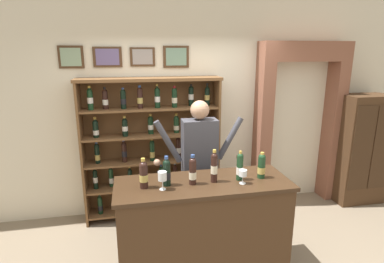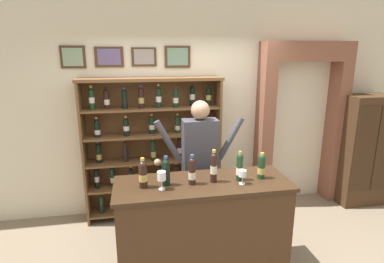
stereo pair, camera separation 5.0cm
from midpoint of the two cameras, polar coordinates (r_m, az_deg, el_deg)
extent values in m
cube|color=beige|center=(4.43, -0.88, 7.53)|extent=(12.00, 0.16, 3.49)
cube|color=#422B19|center=(4.30, -20.89, 12.78)|extent=(0.31, 0.02, 0.28)
cube|color=gray|center=(4.29, -20.92, 12.77)|extent=(0.25, 0.01, 0.23)
cube|color=#422B19|center=(4.25, -14.77, 13.23)|extent=(0.37, 0.02, 0.26)
cube|color=#5A4D78|center=(4.23, -14.78, 13.22)|extent=(0.29, 0.01, 0.21)
cube|color=#422B19|center=(4.24, -8.54, 13.53)|extent=(0.33, 0.02, 0.24)
cube|color=gray|center=(4.23, -8.53, 13.53)|extent=(0.26, 0.01, 0.20)
cube|color=#422B19|center=(4.28, -2.35, 13.68)|extent=(0.35, 0.02, 0.29)
cube|color=slate|center=(4.27, -2.32, 13.68)|extent=(0.28, 0.01, 0.23)
cube|color=brown|center=(4.31, -18.99, -3.90)|extent=(0.03, 0.34, 1.96)
cube|color=brown|center=(4.41, 4.99, -2.72)|extent=(0.03, 0.34, 1.96)
cube|color=brown|center=(4.42, -7.00, -2.73)|extent=(1.84, 0.02, 1.96)
cube|color=brown|center=(4.61, -6.52, -13.82)|extent=(1.78, 0.32, 0.02)
cylinder|color=black|center=(4.55, -16.10, -13.01)|extent=(0.07, 0.07, 0.22)
sphere|color=black|center=(4.50, -16.21, -11.68)|extent=(0.06, 0.06, 0.06)
cylinder|color=black|center=(4.48, -16.24, -11.27)|extent=(0.03, 0.03, 0.08)
cylinder|color=#99999E|center=(4.47, -16.27, -10.90)|extent=(0.03, 0.03, 0.03)
cylinder|color=black|center=(4.56, -16.08, -13.29)|extent=(0.07, 0.07, 0.07)
cylinder|color=#19381E|center=(4.59, -12.74, -12.49)|extent=(0.07, 0.07, 0.23)
sphere|color=#19381E|center=(4.54, -12.82, -11.14)|extent=(0.06, 0.06, 0.06)
cylinder|color=#19381E|center=(4.52, -12.85, -10.75)|extent=(0.03, 0.03, 0.08)
cylinder|color=maroon|center=(4.51, -12.87, -10.40)|extent=(0.04, 0.04, 0.03)
cylinder|color=tan|center=(4.59, -12.73, -12.52)|extent=(0.07, 0.07, 0.07)
cylinder|color=black|center=(4.53, -9.80, -12.69)|extent=(0.07, 0.07, 0.23)
sphere|color=black|center=(4.48, -9.86, -11.33)|extent=(0.06, 0.06, 0.06)
cylinder|color=black|center=(4.46, -9.88, -10.95)|extent=(0.03, 0.03, 0.08)
cylinder|color=navy|center=(4.45, -9.90, -10.62)|extent=(0.03, 0.03, 0.03)
cylinder|color=silver|center=(4.54, -9.79, -12.87)|extent=(0.07, 0.07, 0.07)
cylinder|color=black|center=(4.53, -6.69, -12.58)|extent=(0.07, 0.07, 0.23)
sphere|color=black|center=(4.47, -6.73, -11.20)|extent=(0.06, 0.06, 0.06)
cylinder|color=black|center=(4.46, -6.74, -10.87)|extent=(0.03, 0.03, 0.07)
cylinder|color=#B79338|center=(4.45, -6.75, -10.59)|extent=(0.03, 0.03, 0.03)
cylinder|color=beige|center=(4.52, -6.69, -12.51)|extent=(0.07, 0.07, 0.07)
cylinder|color=#19381E|center=(4.54, -3.64, -12.39)|extent=(0.07, 0.07, 0.23)
sphere|color=#19381E|center=(4.49, -3.66, -11.01)|extent=(0.06, 0.06, 0.06)
cylinder|color=#19381E|center=(4.48, -3.67, -10.62)|extent=(0.03, 0.03, 0.08)
cylinder|color=#B79338|center=(4.46, -3.67, -10.28)|extent=(0.04, 0.04, 0.03)
cylinder|color=silver|center=(4.55, -3.63, -12.65)|extent=(0.07, 0.07, 0.07)
cylinder|color=black|center=(4.59, -0.42, -12.01)|extent=(0.07, 0.07, 0.23)
sphere|color=black|center=(4.54, -0.43, -10.63)|extent=(0.06, 0.06, 0.06)
cylinder|color=black|center=(4.53, -0.43, -10.27)|extent=(0.03, 0.03, 0.07)
cylinder|color=black|center=(4.52, -0.43, -9.96)|extent=(0.03, 0.03, 0.03)
cylinder|color=tan|center=(4.59, -0.42, -11.97)|extent=(0.07, 0.07, 0.08)
cylinder|color=black|center=(4.65, 3.08, -11.75)|extent=(0.07, 0.07, 0.23)
sphere|color=black|center=(4.60, 3.10, -10.42)|extent=(0.06, 0.06, 0.06)
cylinder|color=black|center=(4.59, 3.11, -10.13)|extent=(0.03, 0.03, 0.06)
cylinder|color=navy|center=(4.58, 3.11, -9.88)|extent=(0.03, 0.03, 0.03)
cylinder|color=black|center=(4.67, 3.08, -12.12)|extent=(0.07, 0.07, 0.07)
cube|color=brown|center=(4.45, -6.65, -9.70)|extent=(1.78, 0.32, 0.03)
cylinder|color=black|center=(4.42, -16.90, -8.55)|extent=(0.06, 0.06, 0.24)
sphere|color=black|center=(4.38, -17.02, -7.05)|extent=(0.06, 0.06, 0.06)
cylinder|color=black|center=(4.37, -17.06, -6.61)|extent=(0.03, 0.03, 0.08)
cylinder|color=maroon|center=(4.36, -17.09, -6.23)|extent=(0.03, 0.03, 0.03)
cylinder|color=silver|center=(4.42, -16.91, -8.44)|extent=(0.06, 0.06, 0.08)
cylinder|color=#19381E|center=(4.44, -14.20, -8.31)|extent=(0.06, 0.06, 0.23)
sphere|color=#19381E|center=(4.40, -14.30, -6.86)|extent=(0.06, 0.06, 0.06)
cylinder|color=#19381E|center=(4.39, -14.32, -6.52)|extent=(0.02, 0.02, 0.06)
cylinder|color=black|center=(4.38, -14.34, -6.25)|extent=(0.03, 0.03, 0.03)
cylinder|color=silver|center=(4.45, -14.17, -8.68)|extent=(0.06, 0.06, 0.07)
cylinder|color=black|center=(4.37, -10.85, -8.55)|extent=(0.06, 0.06, 0.22)
sphere|color=black|center=(4.33, -10.93, -7.13)|extent=(0.06, 0.06, 0.06)
cylinder|color=black|center=(4.32, -10.95, -6.72)|extent=(0.02, 0.02, 0.07)
cylinder|color=#B79338|center=(4.31, -10.96, -6.38)|extent=(0.03, 0.03, 0.03)
cylinder|color=tan|center=(4.38, -10.84, -8.74)|extent=(0.06, 0.06, 0.07)
cylinder|color=black|center=(4.37, -8.14, -8.42)|extent=(0.06, 0.06, 0.22)
sphere|color=black|center=(4.33, -8.20, -6.99)|extent=(0.06, 0.06, 0.06)
cylinder|color=black|center=(4.32, -8.21, -6.67)|extent=(0.03, 0.03, 0.06)
cylinder|color=navy|center=(4.31, -8.22, -6.40)|extent=(0.03, 0.03, 0.03)
cylinder|color=silver|center=(4.37, -8.14, -8.42)|extent=(0.06, 0.06, 0.07)
cylinder|color=#19381E|center=(4.38, -5.21, -8.28)|extent=(0.06, 0.06, 0.22)
sphere|color=#19381E|center=(4.34, -5.24, -6.84)|extent=(0.06, 0.06, 0.06)
cylinder|color=#19381E|center=(4.33, -5.25, -6.49)|extent=(0.03, 0.03, 0.07)
cylinder|color=navy|center=(4.32, -5.26, -6.20)|extent=(0.03, 0.03, 0.03)
cylinder|color=silver|center=(4.38, -5.21, -8.18)|extent=(0.06, 0.06, 0.07)
cylinder|color=black|center=(4.43, -2.64, -8.00)|extent=(0.06, 0.06, 0.22)
sphere|color=black|center=(4.38, -2.66, -6.58)|extent=(0.06, 0.06, 0.06)
cylinder|color=black|center=(4.37, -2.66, -6.24)|extent=(0.03, 0.03, 0.07)
cylinder|color=#99999E|center=(4.36, -2.66, -5.96)|extent=(0.03, 0.03, 0.03)
cylinder|color=silver|center=(4.44, -2.63, -8.35)|extent=(0.06, 0.06, 0.07)
cylinder|color=black|center=(4.45, 0.17, -7.71)|extent=(0.06, 0.06, 0.24)
sphere|color=black|center=(4.40, 0.17, -6.18)|extent=(0.06, 0.06, 0.06)
cylinder|color=black|center=(4.40, 0.17, -5.84)|extent=(0.03, 0.03, 0.07)
cylinder|color=black|center=(4.39, 0.17, -5.56)|extent=(0.03, 0.03, 0.03)
cylinder|color=silver|center=(4.46, 0.16, -8.07)|extent=(0.06, 0.06, 0.08)
cylinder|color=black|center=(4.52, 3.10, -7.45)|extent=(0.06, 0.06, 0.23)
sphere|color=black|center=(4.48, 3.12, -6.02)|extent=(0.06, 0.06, 0.06)
cylinder|color=black|center=(4.46, 3.13, -5.61)|extent=(0.03, 0.03, 0.08)
cylinder|color=black|center=(4.46, 3.13, -5.26)|extent=(0.03, 0.03, 0.03)
cylinder|color=black|center=(4.52, 3.10, -7.45)|extent=(0.06, 0.06, 0.07)
cube|color=brown|center=(4.31, -6.79, -5.29)|extent=(1.78, 0.32, 0.02)
cylinder|color=black|center=(4.30, -16.58, -4.08)|extent=(0.07, 0.07, 0.23)
sphere|color=black|center=(4.26, -16.70, -2.53)|extent=(0.07, 0.07, 0.07)
cylinder|color=black|center=(4.25, -16.72, -2.20)|extent=(0.03, 0.03, 0.06)
cylinder|color=navy|center=(4.25, -16.74, -1.92)|extent=(0.03, 0.03, 0.03)
cylinder|color=tan|center=(4.31, -16.55, -4.51)|extent=(0.07, 0.07, 0.07)
cylinder|color=black|center=(4.25, -11.87, -3.91)|extent=(0.07, 0.07, 0.24)
sphere|color=black|center=(4.22, -11.96, -2.27)|extent=(0.07, 0.07, 0.07)
cylinder|color=black|center=(4.21, -11.99, -1.87)|extent=(0.03, 0.03, 0.07)
cylinder|color=navy|center=(4.20, -12.01, -1.51)|extent=(0.04, 0.04, 0.03)
cylinder|color=black|center=(4.26, -11.87, -4.00)|extent=(0.07, 0.07, 0.08)
cylinder|color=black|center=(4.23, -6.83, -3.71)|extent=(0.07, 0.07, 0.25)
sphere|color=black|center=(4.19, -6.88, -2.01)|extent=(0.07, 0.07, 0.07)
cylinder|color=black|center=(4.18, -6.89, -1.67)|extent=(0.03, 0.03, 0.06)
cylinder|color=#B79338|center=(4.18, -6.90, -1.40)|extent=(0.03, 0.03, 0.03)
cylinder|color=tan|center=(4.24, -6.81, -4.20)|extent=(0.07, 0.07, 0.08)
cylinder|color=black|center=(4.33, -1.99, -3.22)|extent=(0.07, 0.07, 0.25)
sphere|color=black|center=(4.29, -2.01, -1.56)|extent=(0.07, 0.07, 0.07)
cylinder|color=black|center=(4.28, -2.01, -1.17)|extent=(0.03, 0.03, 0.07)
cylinder|color=#99999E|center=(4.27, -2.01, -0.82)|extent=(0.04, 0.04, 0.03)
cylinder|color=silver|center=(4.34, -1.99, -3.48)|extent=(0.07, 0.07, 0.08)
cylinder|color=black|center=(4.35, 3.01, -3.23)|extent=(0.07, 0.07, 0.23)
sphere|color=black|center=(4.31, 3.03, -1.67)|extent=(0.07, 0.07, 0.07)
cylinder|color=black|center=(4.31, 3.04, -1.38)|extent=(0.03, 0.03, 0.06)
cylinder|color=#B79338|center=(4.30, 3.04, -1.13)|extent=(0.03, 0.03, 0.03)
cylinder|color=tan|center=(4.36, 3.01, -3.50)|extent=(0.07, 0.07, 0.08)
cube|color=brown|center=(4.21, -6.94, -0.62)|extent=(1.78, 0.32, 0.02)
cylinder|color=black|center=(4.18, -16.82, 0.29)|extent=(0.08, 0.08, 0.19)
sphere|color=black|center=(4.16, -16.92, 1.64)|extent=(0.07, 0.07, 0.07)
cylinder|color=black|center=(4.16, -16.96, 2.06)|extent=(0.03, 0.03, 0.08)
cylinder|color=#B79338|center=(4.15, -16.99, 2.44)|extent=(0.04, 0.04, 0.03)
cylinder|color=silver|center=(4.19, -16.80, -0.08)|extent=(0.08, 0.08, 0.06)
cylinder|color=black|center=(4.14, -11.74, 0.50)|extent=(0.08, 0.08, 0.19)
sphere|color=black|center=(4.12, -11.81, 1.91)|extent=(0.07, 0.07, 0.07)
cylinder|color=black|center=(4.11, -11.84, 2.32)|extent=(0.03, 0.03, 0.07)
cylinder|color=#B79338|center=(4.10, -11.85, 2.68)|extent=(0.04, 0.04, 0.03)
cylinder|color=silver|center=(4.14, -11.74, 0.60)|extent=(0.08, 0.08, 0.06)
cylinder|color=black|center=(4.20, -7.10, 0.95)|extent=(0.08, 0.08, 0.20)
sphere|color=black|center=(4.18, -7.15, 2.36)|extent=(0.07, 0.07, 0.07)
cylinder|color=black|center=(4.17, -7.16, 2.75)|extent=(0.03, 0.03, 0.07)
cylinder|color=#B79338|center=(4.17, -7.17, 3.09)|extent=(0.03, 0.03, 0.03)
cylinder|color=silver|center=(4.20, -7.10, 0.86)|extent=(0.08, 0.08, 0.06)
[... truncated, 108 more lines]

